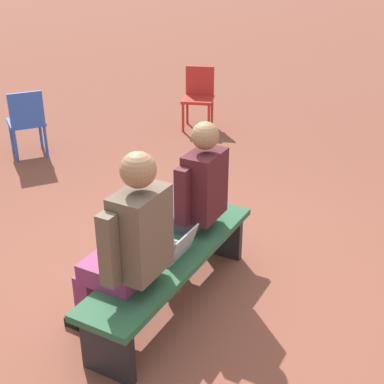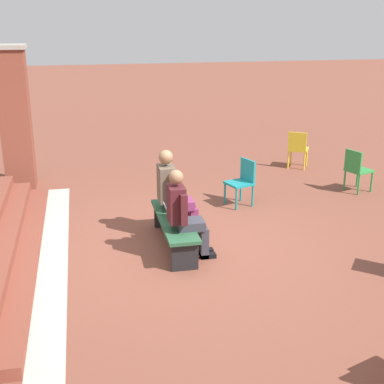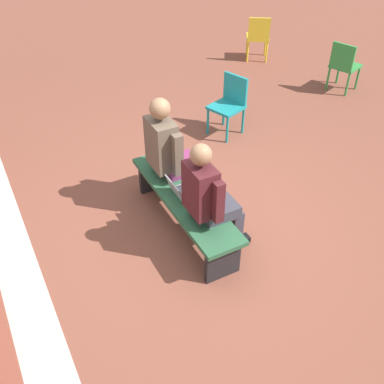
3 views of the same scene
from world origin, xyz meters
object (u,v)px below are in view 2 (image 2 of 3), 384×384
at_px(person_student, 184,211).
at_px(person_adult, 173,191).
at_px(plastic_chair_near_bench_left, 243,179).
at_px(laptop, 173,215).
at_px(plastic_chair_far_left, 357,168).
at_px(bench, 174,224).
at_px(plastic_chair_near_bench_right, 298,147).

height_order(person_student, person_adult, person_adult).
xyz_separation_m(person_adult, plastic_chair_near_bench_left, (1.12, -1.47, -0.25)).
distance_m(laptop, plastic_chair_near_bench_left, 2.18).
bearing_deg(plastic_chair_near_bench_left, laptop, 134.85).
bearing_deg(person_adult, plastic_chair_far_left, -70.25).
relative_size(plastic_chair_near_bench_left, plastic_chair_far_left, 1.00).
bearing_deg(plastic_chair_far_left, person_adult, 109.75).
xyz_separation_m(bench, plastic_chair_far_left, (1.82, -3.92, 0.13)).
distance_m(person_student, plastic_chair_near_bench_left, 2.47).
height_order(person_adult, plastic_chair_near_bench_left, person_adult).
relative_size(person_adult, laptop, 4.33).
bearing_deg(plastic_chair_near_bench_left, person_adult, 127.37).
bearing_deg(person_student, laptop, 10.30).
bearing_deg(person_adult, plastic_chair_near_bench_right, -46.75).
xyz_separation_m(person_adult, plastic_chair_far_left, (1.38, -3.85, -0.25)).
height_order(person_student, plastic_chair_near_bench_right, person_student).
bearing_deg(plastic_chair_near_bench_right, plastic_chair_far_left, -165.50).
bearing_deg(plastic_chair_near_bench_right, laptop, 136.11).
distance_m(person_adult, plastic_chair_far_left, 4.10).
bearing_deg(laptop, plastic_chair_far_left, -65.38).
height_order(person_adult, laptop, person_adult).
xyz_separation_m(laptop, plastic_chair_far_left, (1.80, -3.93, -0.02)).
distance_m(bench, laptop, 0.15).
height_order(bench, plastic_chair_near_bench_left, plastic_chair_near_bench_left).
bearing_deg(person_student, plastic_chair_far_left, -59.94).
xyz_separation_m(laptop, plastic_chair_near_bench_left, (1.54, -1.55, -0.02)).
bearing_deg(plastic_chair_far_left, laptop, 114.62).
bearing_deg(plastic_chair_near_bench_left, plastic_chair_near_bench_right, -42.92).
bearing_deg(person_student, bench, 9.06).
xyz_separation_m(person_adult, plastic_chair_near_bench_right, (3.19, -3.39, -0.25)).
bearing_deg(plastic_chair_near_bench_left, bench, 135.37).
height_order(plastic_chair_near_bench_left, plastic_chair_far_left, same).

